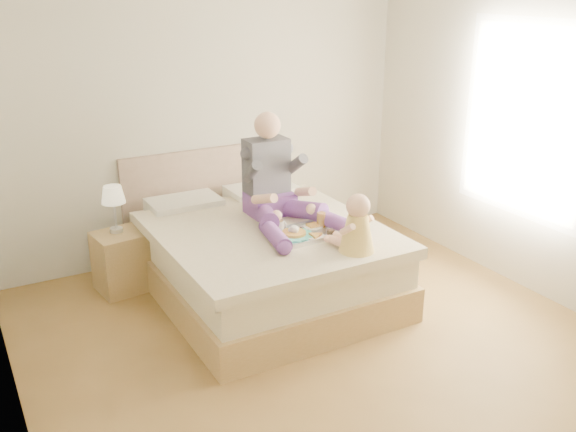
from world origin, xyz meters
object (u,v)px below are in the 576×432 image
nightstand (122,261)px  tray (304,231)px  bed (258,253)px  adult (277,188)px  baby (356,228)px

nightstand → tray: 1.59m
bed → adult: bearing=-6.0°
bed → tray: bed is taller
tray → baby: 0.49m
nightstand → bed: bearing=-35.7°
bed → adult: (0.18, -0.02, 0.55)m
nightstand → tray: (1.18, -0.99, 0.39)m
nightstand → adult: 1.44m
adult → tray: size_ratio=2.12×
bed → baby: size_ratio=5.02×
tray → baby: (0.17, -0.44, 0.15)m
nightstand → baby: baby is taller
baby → bed: bearing=92.0°
bed → tray: bearing=-68.3°
adult → baby: size_ratio=2.41×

